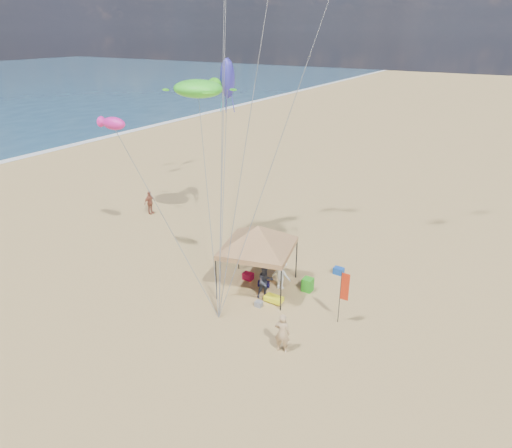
# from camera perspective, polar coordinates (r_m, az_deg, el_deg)

# --- Properties ---
(ground) EXTENTS (280.00, 280.00, 0.00)m
(ground) POSITION_cam_1_polar(r_m,az_deg,el_deg) (21.13, -4.37, -12.81)
(ground) COLOR tan
(ground) RESTS_ON ground
(canopy_tent) EXTENTS (6.45, 6.45, 4.10)m
(canopy_tent) POSITION_cam_1_polar(r_m,az_deg,el_deg) (22.33, 0.26, -0.52)
(canopy_tent) COLOR black
(canopy_tent) RESTS_ON ground
(feather_flag) EXTENTS (0.41, 0.04, 2.66)m
(feather_flag) POSITION_cam_1_polar(r_m,az_deg,el_deg) (20.72, 10.96, -8.07)
(feather_flag) COLOR black
(feather_flag) RESTS_ON ground
(cooler_red) EXTENTS (0.54, 0.38, 0.38)m
(cooler_red) POSITION_cam_1_polar(r_m,az_deg,el_deg) (24.56, -1.01, -6.57)
(cooler_red) COLOR #BB0F37
(cooler_red) RESTS_ON ground
(cooler_blue) EXTENTS (0.54, 0.38, 0.38)m
(cooler_blue) POSITION_cam_1_polar(r_m,az_deg,el_deg) (25.48, 10.34, -5.82)
(cooler_blue) COLOR #1447A8
(cooler_blue) RESTS_ON ground
(bag_navy) EXTENTS (0.69, 0.54, 0.36)m
(bag_navy) POSITION_cam_1_polar(r_m,az_deg,el_deg) (23.90, 0.99, -7.53)
(bag_navy) COLOR #110E40
(bag_navy) RESTS_ON ground
(bag_orange) EXTENTS (0.54, 0.69, 0.36)m
(bag_orange) POSITION_cam_1_polar(r_m,az_deg,el_deg) (26.86, -0.07, -3.81)
(bag_orange) COLOR #CB690B
(bag_orange) RESTS_ON ground
(chair_green) EXTENTS (0.50, 0.50, 0.70)m
(chair_green) POSITION_cam_1_polar(r_m,az_deg,el_deg) (23.65, 6.51, -7.58)
(chair_green) COLOR #27991B
(chair_green) RESTS_ON ground
(chair_yellow) EXTENTS (0.50, 0.50, 0.70)m
(chair_yellow) POSITION_cam_1_polar(r_m,az_deg,el_deg) (26.45, -2.57, -3.88)
(chair_yellow) COLOR yellow
(chair_yellow) RESTS_ON ground
(crate_grey) EXTENTS (0.34, 0.30, 0.28)m
(crate_grey) POSITION_cam_1_polar(r_m,az_deg,el_deg) (22.38, 0.34, -10.00)
(crate_grey) COLOR gray
(crate_grey) RESTS_ON ground
(beach_cart) EXTENTS (0.90, 0.50, 0.24)m
(beach_cart) POSITION_cam_1_polar(r_m,az_deg,el_deg) (22.67, 2.24, -9.36)
(beach_cart) COLOR #FFFE1C
(beach_cart) RESTS_ON ground
(person_near_a) EXTENTS (0.73, 0.56, 1.79)m
(person_near_a) POSITION_cam_1_polar(r_m,az_deg,el_deg) (19.28, 3.32, -13.48)
(person_near_a) COLOR tan
(person_near_a) RESTS_ON ground
(person_near_b) EXTENTS (1.02, 1.07, 1.74)m
(person_near_b) POSITION_cam_1_polar(r_m,az_deg,el_deg) (22.74, 1.18, -7.25)
(person_near_b) COLOR #3B3E50
(person_near_b) RESTS_ON ground
(person_near_c) EXTENTS (1.07, 0.63, 1.64)m
(person_near_c) POSITION_cam_1_polar(r_m,az_deg,el_deg) (23.49, 3.17, -6.35)
(person_near_c) COLOR silver
(person_near_c) RESTS_ON ground
(person_far_a) EXTENTS (0.45, 1.02, 1.72)m
(person_far_a) POSITION_cam_1_polar(r_m,az_deg,el_deg) (33.76, -13.20, 2.65)
(person_far_a) COLOR #A4573F
(person_far_a) RESTS_ON ground
(turtle_kite) EXTENTS (3.03, 2.44, 0.99)m
(turtle_kite) POSITION_cam_1_polar(r_m,az_deg,el_deg) (26.57, -7.30, 16.51)
(turtle_kite) COLOR #40EE2F
(turtle_kite) RESTS_ON ground
(fish_kite) EXTENTS (1.57, 0.80, 0.69)m
(fish_kite) POSITION_cam_1_polar(r_m,az_deg,el_deg) (26.14, -17.44, 11.96)
(fish_kite) COLOR #EB229B
(fish_kite) RESTS_ON ground
(squid_kite) EXTENTS (1.12, 1.12, 2.27)m
(squid_kite) POSITION_cam_1_polar(r_m,az_deg,el_deg) (27.99, -3.61, 17.80)
(squid_kite) COLOR #312DA9
(squid_kite) RESTS_ON ground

